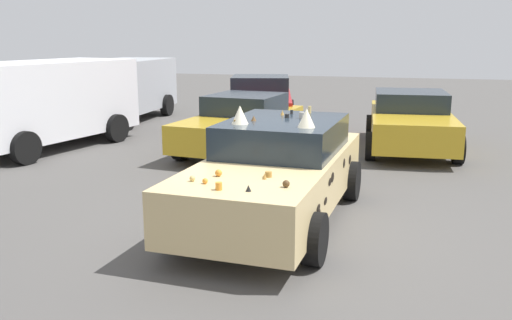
{
  "coord_description": "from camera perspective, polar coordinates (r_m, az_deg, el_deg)",
  "views": [
    {
      "loc": [
        -7.6,
        -1.8,
        2.68
      ],
      "look_at": [
        0.0,
        0.3,
        0.9
      ],
      "focal_mm": 38.66,
      "sensor_mm": 36.0,
      "label": 1
    }
  ],
  "objects": [
    {
      "name": "parked_sedan_behind_right",
      "position": [
        16.55,
        0.45,
        6.02
      ],
      "size": [
        4.55,
        2.78,
        1.52
      ],
      "rotation": [
        0.0,
        0.0,
        3.38
      ],
      "color": "red",
      "rests_on": "ground"
    },
    {
      "name": "parked_sedan_row_back_center",
      "position": [
        13.77,
        15.66,
        3.94
      ],
      "size": [
        4.51,
        2.29,
        1.37
      ],
      "rotation": [
        0.0,
        0.0,
        3.21
      ],
      "color": "gold",
      "rests_on": "ground"
    },
    {
      "name": "art_car_decorated",
      "position": [
        8.12,
        2.22,
        -1.1
      ],
      "size": [
        4.66,
        2.21,
        1.71
      ],
      "rotation": [
        0.0,
        0.0,
        3.09
      ],
      "color": "#D8BC7F",
      "rests_on": "ground"
    },
    {
      "name": "parked_sedan_near_left",
      "position": [
        13.0,
        -1.43,
        3.82
      ],
      "size": [
        4.43,
        2.33,
        1.33
      ],
      "rotation": [
        0.0,
        0.0,
        3.03
      ],
      "color": "gold",
      "rests_on": "ground"
    },
    {
      "name": "parked_van_behind_left",
      "position": [
        14.28,
        -21.36,
        5.8
      ],
      "size": [
        5.11,
        2.98,
        2.09
      ],
      "rotation": [
        0.0,
        0.0,
        -0.2
      ],
      "color": "silver",
      "rests_on": "ground"
    },
    {
      "name": "parked_van_near_right",
      "position": [
        18.2,
        -14.18,
        7.35
      ],
      "size": [
        5.3,
        2.5,
        1.93
      ],
      "rotation": [
        0.0,
        0.0,
        0.05
      ],
      "color": "#9EA3A8",
      "rests_on": "ground"
    },
    {
      "name": "ground_plane",
      "position": [
        8.26,
        2.02,
        -6.23
      ],
      "size": [
        60.0,
        60.0,
        0.0
      ],
      "primitive_type": "plane",
      "color": "#514F4C"
    }
  ]
}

